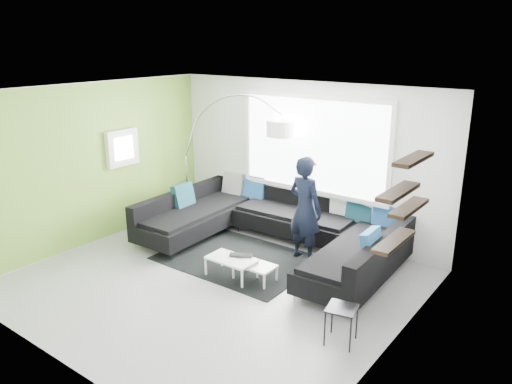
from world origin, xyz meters
TOP-DOWN VIEW (x-y plane):
  - ground at (0.00, 0.00)m, footprint 5.50×5.50m
  - room_shell at (0.04, 0.21)m, footprint 5.54×5.04m
  - sectional_sofa at (0.06, 1.39)m, footprint 4.29×2.75m
  - rug at (-0.21, 0.84)m, footprint 2.46×1.80m
  - coffee_table at (0.29, 0.33)m, footprint 0.97×0.57m
  - arc_lamp at (-2.30, 1.80)m, footprint 2.45×1.03m
  - side_table at (2.26, -0.27)m, footprint 0.41×0.41m
  - person at (0.65, 1.50)m, footprint 0.77×0.62m
  - laptop at (0.22, 0.37)m, footprint 0.56×0.54m

SIDE VIEW (x-z plane):
  - ground at x=0.00m, z-range 0.00..0.00m
  - rug at x=-0.21m, z-range 0.00..0.01m
  - coffee_table at x=0.29m, z-range 0.00..0.31m
  - side_table at x=2.26m, z-range 0.00..0.47m
  - laptop at x=0.22m, z-range 0.31..0.34m
  - sectional_sofa at x=0.06m, z-range -0.05..0.85m
  - person at x=0.65m, z-range 0.00..1.74m
  - arc_lamp at x=-2.30m, z-range 0.00..2.55m
  - room_shell at x=0.04m, z-range 0.40..3.22m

